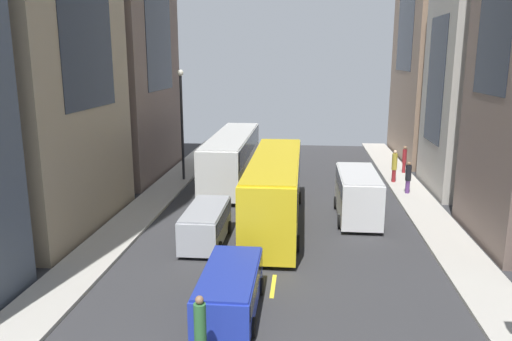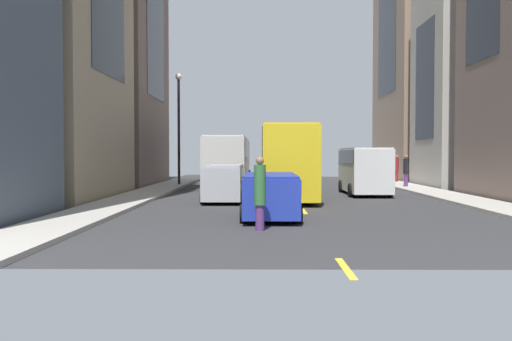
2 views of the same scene
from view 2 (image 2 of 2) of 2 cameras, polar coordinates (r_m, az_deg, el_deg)
name	(u,v)px [view 2 (image 2 of 2)]	position (r m, az deg, el deg)	size (l,w,h in m)	color
ground_plane	(290,192)	(31.79, 3.59, -2.30)	(42.22, 42.22, 0.00)	#333335
sidewalk_west	(154,191)	(32.36, -10.69, -2.12)	(2.25, 44.00, 0.15)	#B2ADA3
sidewalk_east	(426,191)	(33.17, 17.51, -2.08)	(2.25, 44.00, 0.15)	#B2ADA3
lane_stripe_0	(346,268)	(11.03, 9.44, -10.15)	(0.16, 2.00, 0.01)	yellow
lane_stripe_1	(304,211)	(21.35, 5.08, -4.32)	(0.16, 2.00, 0.01)	yellow
lane_stripe_2	(290,192)	(31.78, 3.59, -2.29)	(0.16, 2.00, 0.01)	yellow
lane_stripe_3	(283,182)	(42.25, 2.84, -1.26)	(0.16, 2.00, 0.01)	yellow
lane_stripe_4	(278,177)	(52.73, 2.39, -0.65)	(0.16, 2.00, 0.01)	yellow
building_east_2	(487,81)	(39.79, 23.19, 8.70)	(8.37, 7.17, 14.30)	#B7B2A8
city_bus_white	(229,157)	(37.53, -2.87, 1.41)	(2.80, 12.77, 3.35)	silver
streetcar_yellow	(286,156)	(28.53, 3.14, 1.50)	(2.70, 12.03, 3.59)	yellow
delivery_van_white	(364,167)	(30.36, 11.36, 0.33)	(2.25, 5.54, 2.58)	white
car_blue_0	(270,192)	(19.07, 1.52, -2.29)	(2.04, 4.63, 1.55)	#2338AD
car_silver_1	(224,180)	(25.54, -3.42, -1.01)	(1.91, 4.51, 1.74)	#B7BABF
pedestrian_crossing_mid	(390,167)	(38.84, 13.93, 0.38)	(0.36, 0.36, 2.23)	maroon
pedestrian_crossing_near	(260,192)	(15.90, 0.41, -2.24)	(0.35, 0.35, 2.19)	#593372
pedestrian_waiting_curb	(406,170)	(36.11, 15.57, 0.08)	(0.36, 0.36, 2.03)	#593372
pedestrian_walking_far	(397,167)	(42.00, 14.64, 0.35)	(0.31, 0.31, 2.01)	maroon
streetlamp_near	(179,117)	(37.65, -8.16, 5.60)	(0.44, 0.44, 7.62)	black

